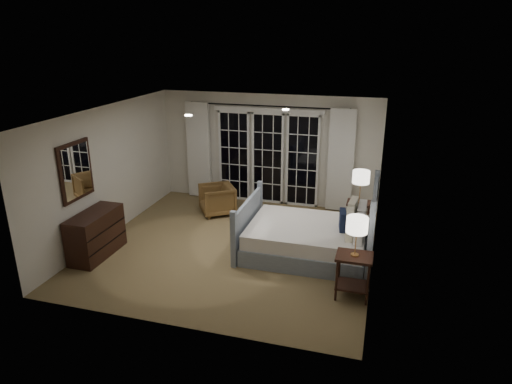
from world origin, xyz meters
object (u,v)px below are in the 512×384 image
(nightstand_left, at_px, (354,270))
(bed, at_px, (311,237))
(nightstand_right, at_px, (358,212))
(lamp_left, at_px, (357,225))
(lamp_right, at_px, (361,177))
(armchair, at_px, (217,200))
(dresser, at_px, (96,234))

(nightstand_left, bearing_deg, bed, 125.01)
(nightstand_right, bearing_deg, lamp_left, -87.56)
(nightstand_left, height_order, lamp_right, lamp_right)
(lamp_right, height_order, armchair, lamp_right)
(nightstand_right, xyz_separation_m, dresser, (-4.38, -2.37, 0.01))
(bed, relative_size, lamp_left, 3.76)
(lamp_left, bearing_deg, nightstand_left, 180.00)
(dresser, bearing_deg, lamp_right, 28.46)
(nightstand_left, distance_m, dresser, 4.48)
(nightstand_right, relative_size, lamp_left, 1.01)
(nightstand_right, distance_m, dresser, 4.98)
(nightstand_left, xyz_separation_m, dresser, (-4.48, 0.12, -0.05))
(armchair, distance_m, dresser, 2.79)
(lamp_left, relative_size, lamp_right, 0.94)
(lamp_right, bearing_deg, bed, -119.36)
(nightstand_left, distance_m, lamp_right, 2.58)
(nightstand_left, bearing_deg, lamp_right, 92.44)
(dresser, bearing_deg, nightstand_right, 28.46)
(nightstand_left, height_order, armchair, nightstand_left)
(lamp_right, distance_m, armchair, 3.12)
(bed, height_order, armchair, bed)
(armchair, relative_size, dresser, 0.62)
(bed, xyz_separation_m, dresser, (-3.64, -1.07, 0.07))
(bed, height_order, nightstand_left, bed)
(bed, relative_size, dresser, 1.98)
(lamp_left, bearing_deg, lamp_right, 92.44)
(armchair, bearing_deg, lamp_left, 16.14)
(nightstand_right, height_order, lamp_right, lamp_right)
(lamp_left, bearing_deg, dresser, 178.44)
(armchair, height_order, dresser, dresser)
(lamp_left, distance_m, lamp_right, 2.50)
(lamp_left, relative_size, dresser, 0.53)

